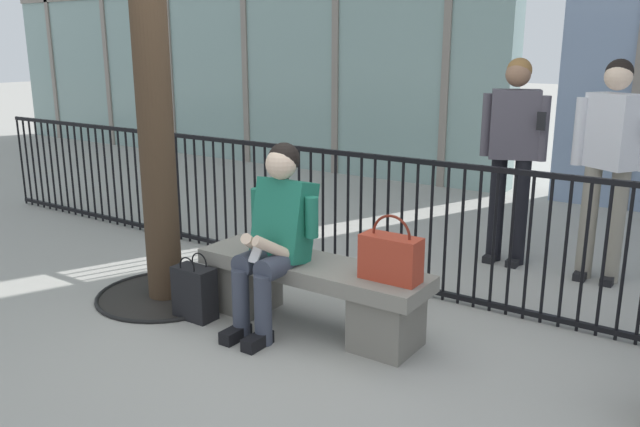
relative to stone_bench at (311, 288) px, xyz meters
The scene contains 8 objects.
ground_plane 0.27m from the stone_bench, ahead, with size 60.00×60.00×0.00m, color #9E9B93.
stone_bench is the anchor object (origin of this frame).
seated_person_with_phone 0.44m from the stone_bench, 145.44° to the right, with size 0.52×0.66×1.21m.
handbag_on_bench 0.66m from the stone_bench, ahead, with size 0.36×0.16×0.40m.
shopping_bag 0.81m from the stone_bench, 155.30° to the right, with size 0.29×0.16×0.45m.
bystander_at_railing 2.24m from the stone_bench, 73.19° to the left, with size 0.55×0.34×1.71m.
bystander_further_back 2.53m from the stone_bench, 55.93° to the left, with size 0.55×0.39×1.71m.
plaza_railing 0.95m from the stone_bench, 90.00° to the left, with size 9.54×0.04×1.02m.
Camera 1 is at (2.27, -3.22, 1.80)m, focal length 36.14 mm.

